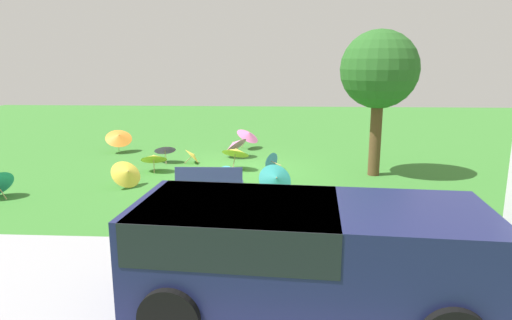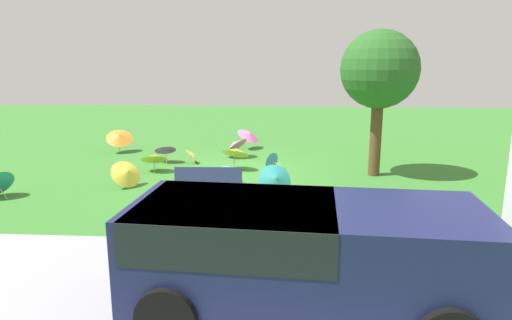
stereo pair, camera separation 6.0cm
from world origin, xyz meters
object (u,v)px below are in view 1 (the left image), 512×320
(parasol_yellow_0, at_px, (154,158))
(parasol_yellow_4, at_px, (193,155))
(parasol_pink_2, at_px, (248,134))
(parasol_purple_2, at_px, (165,149))
(parasol_teal_1, at_px, (276,179))
(park_bench, at_px, (210,184))
(parasol_pink_1, at_px, (234,144))
(parasol_yellow_1, at_px, (236,151))
(parasol_yellow_2, at_px, (127,173))
(van_dark, at_px, (296,249))
(shade_tree, at_px, (379,71))
(parasol_teal_0, at_px, (222,177))
(parasol_orange_0, at_px, (119,137))
(parasol_blue_0, at_px, (270,161))

(parasol_yellow_0, height_order, parasol_yellow_4, parasol_yellow_0)
(parasol_pink_2, bearing_deg, parasol_purple_2, 43.84)
(parasol_teal_1, bearing_deg, park_bench, 27.42)
(parasol_yellow_4, height_order, parasol_purple_2, parasol_purple_2)
(parasol_pink_1, distance_m, parasol_pink_2, 1.58)
(parasol_yellow_1, height_order, parasol_yellow_2, parasol_yellow_1)
(van_dark, relative_size, shade_tree, 1.12)
(shade_tree, distance_m, parasol_yellow_4, 6.48)
(shade_tree, height_order, parasol_teal_0, shade_tree)
(park_bench, bearing_deg, parasol_orange_0, -53.33)
(van_dark, xyz_separation_m, parasol_blue_0, (0.55, -8.12, -0.62))
(parasol_pink_1, bearing_deg, shade_tree, 152.58)
(parasol_pink_1, height_order, parasol_purple_2, parasol_pink_1)
(parasol_orange_0, bearing_deg, van_dark, 120.58)
(parasol_yellow_2, xyz_separation_m, parasol_teal_0, (-2.56, -0.09, -0.09))
(van_dark, distance_m, shade_tree, 8.37)
(parasol_yellow_1, xyz_separation_m, parasol_pink_2, (-0.15, -3.37, -0.02))
(van_dark, distance_m, parasol_purple_2, 9.88)
(shade_tree, relative_size, parasol_yellow_1, 4.04)
(parasol_teal_1, bearing_deg, parasol_orange_0, -40.11)
(parasol_purple_2, bearing_deg, parasol_yellow_4, 176.76)
(parasol_pink_2, bearing_deg, parasol_yellow_0, 55.17)
(parasol_blue_0, bearing_deg, shade_tree, 171.90)
(parasol_blue_0, bearing_deg, parasol_pink_1, -54.65)
(parasol_yellow_0, relative_size, parasol_teal_1, 0.93)
(parasol_purple_2, bearing_deg, parasol_blue_0, 166.27)
(van_dark, height_order, parasol_teal_0, van_dark)
(parasol_yellow_2, distance_m, parasol_yellow_4, 3.25)
(park_bench, distance_m, parasol_teal_1, 1.78)
(parasol_yellow_2, bearing_deg, parasol_yellow_1, -140.90)
(parasol_teal_1, bearing_deg, parasol_yellow_2, -4.93)
(parasol_teal_1, distance_m, parasol_purple_2, 5.08)
(parasol_orange_0, xyz_separation_m, parasol_yellow_0, (-2.10, 2.81, -0.16))
(parasol_yellow_2, relative_size, parasol_teal_0, 1.26)
(park_bench, relative_size, parasol_yellow_0, 1.71)
(parasol_yellow_2, bearing_deg, shade_tree, -165.70)
(shade_tree, distance_m, parasol_teal_0, 5.40)
(parasol_blue_0, distance_m, parasol_pink_1, 2.28)
(parasol_pink_1, xyz_separation_m, parasol_yellow_4, (1.28, 1.04, -0.19))
(shade_tree, relative_size, parasol_blue_0, 6.86)
(parasol_orange_0, height_order, parasol_yellow_0, parasol_orange_0)
(van_dark, relative_size, parasol_yellow_0, 4.99)
(parasol_blue_0, bearing_deg, parasol_teal_0, 59.61)
(shade_tree, height_order, parasol_orange_0, shade_tree)
(van_dark, bearing_deg, parasol_yellow_1, -78.67)
(parasol_purple_2, bearing_deg, parasol_teal_0, 127.85)
(parasol_teal_1, bearing_deg, parasol_teal_0, -16.87)
(shade_tree, distance_m, parasol_teal_1, 4.47)
(parasol_yellow_2, bearing_deg, parasol_pink_2, -117.17)
(parasol_yellow_2, xyz_separation_m, parasol_yellow_4, (-1.20, -3.01, -0.14))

